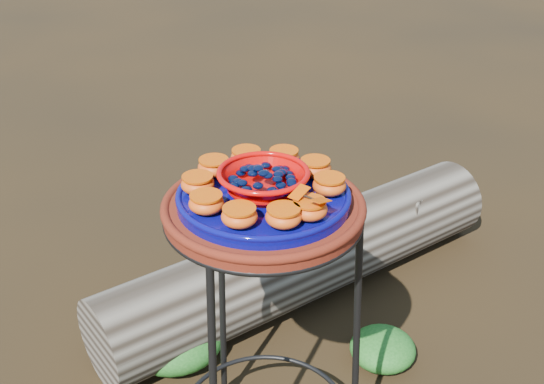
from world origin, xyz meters
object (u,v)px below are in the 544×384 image
cobalt_plate (264,198)px  red_bowl (263,182)px  plant_stand (265,350)px  driftwood_log (305,258)px  terracotta_saucer (264,210)px

cobalt_plate → red_bowl: red_bowl is taller
plant_stand → cobalt_plate: bearing=0.0°
driftwood_log → plant_stand: bearing=-131.4°
red_bowl → cobalt_plate: bearing=0.0°
cobalt_plate → driftwood_log: 0.92m
cobalt_plate → driftwood_log: (0.46, 0.52, -0.61)m
plant_stand → cobalt_plate: 0.39m
terracotta_saucer → cobalt_plate: size_ratio=1.17×
plant_stand → cobalt_plate: (0.00, 0.00, 0.39)m
plant_stand → terracotta_saucer: terracotta_saucer is taller
plant_stand → red_bowl: red_bowl is taller
plant_stand → driftwood_log: size_ratio=0.48×
red_bowl → driftwood_log: red_bowl is taller
red_bowl → driftwood_log: (0.46, 0.52, -0.64)m
cobalt_plate → driftwood_log: bearing=48.6°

